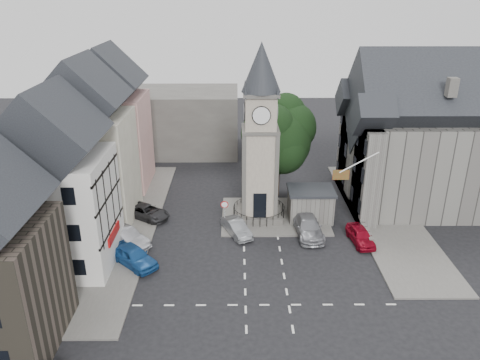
{
  "coord_description": "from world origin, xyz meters",
  "views": [
    {
      "loc": [
        -2.06,
        -32.1,
        20.38
      ],
      "look_at": [
        -1.82,
        5.0,
        5.04
      ],
      "focal_mm": 35.0,
      "sensor_mm": 36.0,
      "label": 1
    }
  ],
  "objects_px": {
    "car_east_red": "(361,236)",
    "pedestrian": "(379,208)",
    "stone_shelter": "(310,204)",
    "car_west_blue": "(133,256)",
    "clock_tower": "(260,135)"
  },
  "relations": [
    {
      "from": "clock_tower",
      "to": "pedestrian",
      "type": "height_order",
      "value": "clock_tower"
    },
    {
      "from": "clock_tower",
      "to": "car_west_blue",
      "type": "height_order",
      "value": "clock_tower"
    },
    {
      "from": "clock_tower",
      "to": "car_east_red",
      "type": "height_order",
      "value": "clock_tower"
    },
    {
      "from": "car_west_blue",
      "to": "pedestrian",
      "type": "relative_size",
      "value": 2.87
    },
    {
      "from": "clock_tower",
      "to": "stone_shelter",
      "type": "bearing_deg",
      "value": -5.84
    },
    {
      "from": "clock_tower",
      "to": "pedestrian",
      "type": "relative_size",
      "value": 10.02
    },
    {
      "from": "car_west_blue",
      "to": "pedestrian",
      "type": "xyz_separation_m",
      "value": [
        21.76,
        8.39,
        0.02
      ]
    },
    {
      "from": "car_west_blue",
      "to": "stone_shelter",
      "type": "bearing_deg",
      "value": -19.41
    },
    {
      "from": "clock_tower",
      "to": "car_east_red",
      "type": "relative_size",
      "value": 4.08
    },
    {
      "from": "stone_shelter",
      "to": "pedestrian",
      "type": "xyz_separation_m",
      "value": [
        6.7,
        0.57,
        -0.74
      ]
    },
    {
      "from": "car_east_red",
      "to": "pedestrian",
      "type": "distance_m",
      "value": 5.89
    },
    {
      "from": "clock_tower",
      "to": "pedestrian",
      "type": "bearing_deg",
      "value": 0.38
    },
    {
      "from": "car_west_blue",
      "to": "pedestrian",
      "type": "height_order",
      "value": "pedestrian"
    },
    {
      "from": "stone_shelter",
      "to": "pedestrian",
      "type": "relative_size",
      "value": 2.65
    },
    {
      "from": "stone_shelter",
      "to": "pedestrian",
      "type": "height_order",
      "value": "stone_shelter"
    }
  ]
}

